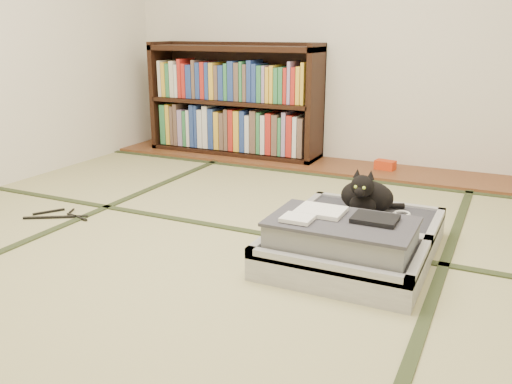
% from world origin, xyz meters
% --- Properties ---
extents(floor, '(4.50, 4.50, 0.00)m').
position_xyz_m(floor, '(0.00, 0.00, 0.00)').
color(floor, tan).
rests_on(floor, ground).
extents(wood_strip, '(4.00, 0.50, 0.02)m').
position_xyz_m(wood_strip, '(0.00, 2.00, 0.01)').
color(wood_strip, brown).
rests_on(wood_strip, ground).
extents(red_item, '(0.16, 0.11, 0.07)m').
position_xyz_m(red_item, '(0.36, 2.03, 0.06)').
color(red_item, red).
rests_on(red_item, wood_strip).
extents(tatami_borders, '(4.00, 4.50, 0.01)m').
position_xyz_m(tatami_borders, '(0.00, 0.49, 0.00)').
color(tatami_borders, '#2D381E').
rests_on(tatami_borders, ground).
extents(bookcase, '(1.52, 0.35, 0.98)m').
position_xyz_m(bookcase, '(-0.98, 2.07, 0.45)').
color(bookcase, black).
rests_on(bookcase, wood_strip).
extents(suitcase, '(0.71, 0.95, 0.28)m').
position_xyz_m(suitcase, '(0.59, 0.29, 0.10)').
color(suitcase, '#B9B9BE').
rests_on(suitcase, floor).
extents(cat, '(0.32, 0.32, 0.26)m').
position_xyz_m(cat, '(0.57, 0.58, 0.23)').
color(cat, black).
rests_on(cat, suitcase).
extents(cable_coil, '(0.10, 0.10, 0.02)m').
position_xyz_m(cable_coil, '(0.75, 0.62, 0.15)').
color(cable_coil, white).
rests_on(cable_coil, suitcase).
extents(hanger, '(0.37, 0.26, 0.01)m').
position_xyz_m(hanger, '(-1.14, 0.14, 0.01)').
color(hanger, black).
rests_on(hanger, floor).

